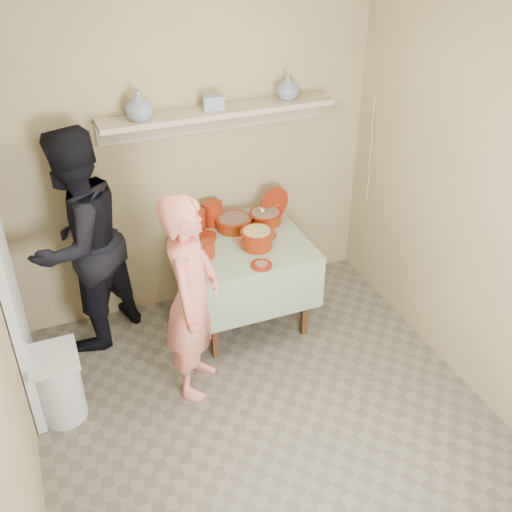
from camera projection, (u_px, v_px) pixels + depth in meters
name	position (u px, v px, depth m)	size (l,w,h in m)	color
ground	(277.00, 435.00, 4.03)	(3.50, 3.50, 0.00)	#6A6353
tile_panel	(8.00, 284.00, 3.78)	(0.06, 0.70, 2.00)	silver
plate_stack_a	(197.00, 221.00, 4.78)	(0.14, 0.14, 0.18)	maroon
plate_stack_b	(213.00, 213.00, 4.87)	(0.16, 0.16, 0.20)	maroon
bowl_stack	(206.00, 249.00, 4.47)	(0.12, 0.12, 0.12)	maroon
empty_bowl	(207.00, 237.00, 4.70)	(0.15, 0.15, 0.04)	maroon
propped_lid	(275.00, 203.00, 4.98)	(0.27, 0.27, 0.02)	maroon
vase_right	(288.00, 87.00, 4.58)	(0.18, 0.18, 0.19)	navy
vase_left	(139.00, 105.00, 4.18)	(0.20, 0.20, 0.21)	navy
ceramic_box	(213.00, 103.00, 4.39)	(0.15, 0.11, 0.11)	navy
person_cook	(192.00, 298.00, 4.04)	(0.56, 0.37, 1.55)	#F07C67
person_helper	(79.00, 243.00, 4.43)	(0.86, 0.67, 1.77)	black
room_shell	(282.00, 227.00, 3.16)	(3.04, 3.54, 2.62)	tan
serving_table	(243.00, 253.00, 4.77)	(0.97, 0.97, 0.76)	#4C2D16
cazuela_meat_a	(234.00, 222.00, 4.83)	(0.30, 0.30, 0.10)	#691703
cazuela_meat_b	(265.00, 216.00, 4.91)	(0.28, 0.28, 0.10)	#691703
ladle	(263.00, 210.00, 4.89)	(0.08, 0.26, 0.19)	silver
cazuela_rice	(257.00, 237.00, 4.57)	(0.33, 0.25, 0.14)	#691703
front_plate	(261.00, 265.00, 4.38)	(0.16, 0.16, 0.03)	maroon
wall_shelf	(218.00, 114.00, 4.49)	(1.80, 0.25, 0.21)	tan
trash_bin	(59.00, 385.00, 4.03)	(0.32, 0.32, 0.56)	silver
electrical_cord	(371.00, 150.00, 4.98)	(0.01, 0.05, 0.90)	silver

